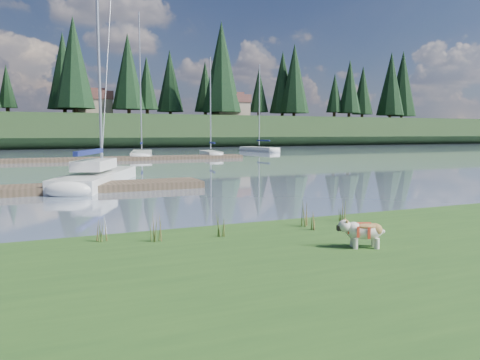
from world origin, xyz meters
name	(u,v)px	position (x,y,z in m)	size (l,w,h in m)	color
ground	(73,161)	(0.00, 30.00, 0.00)	(200.00, 200.00, 0.00)	gray
bank	(267,309)	(0.00, -6.00, 0.17)	(60.00, 9.00, 0.35)	#294E1B
ridge	(54,132)	(0.00, 73.00, 2.50)	(200.00, 20.00, 5.00)	black
bulldog	(364,230)	(2.71, -4.45, 0.67)	(0.86, 0.56, 0.50)	silver
sailboat_main	(102,174)	(0.18, 12.06, 0.42)	(5.21, 9.29, 13.32)	silver
dock_near	(0,191)	(-4.00, 9.00, 0.15)	(16.00, 2.00, 0.30)	#4C3D2C
dock_far	(98,159)	(2.00, 30.00, 0.15)	(26.00, 2.20, 0.30)	#4C3D2C
sailboat_bg_3	(142,154)	(6.86, 35.27, 0.32)	(3.92, 9.75, 13.88)	silver
sailboat_bg_4	(210,153)	(13.20, 33.08, 0.33)	(2.30, 6.68, 9.83)	silver
sailboat_bg_5	(256,149)	(22.97, 42.84, 0.32)	(2.68, 7.77, 10.94)	silver
weed_0	(156,227)	(-0.59, -2.49, 0.62)	(0.17, 0.14, 0.63)	#475B23
weed_1	(222,226)	(0.69, -2.66, 0.58)	(0.17, 0.14, 0.54)	#475B23
weed_2	(303,215)	(2.71, -2.39, 0.61)	(0.17, 0.14, 0.61)	#475B23
weed_3	(100,230)	(-1.58, -2.09, 0.58)	(0.17, 0.14, 0.54)	#475B23
weed_4	(314,222)	(2.70, -2.83, 0.53)	(0.17, 0.14, 0.42)	#475B23
weed_5	(343,211)	(3.91, -2.17, 0.58)	(0.17, 0.14, 0.55)	#475B23
mud_lip	(174,243)	(0.00, -1.60, 0.07)	(60.00, 0.50, 0.14)	#33281C
conifer_4	(74,62)	(3.00, 66.00, 13.09)	(6.16, 6.16, 15.10)	#382619
conifer_5	(147,83)	(15.00, 70.00, 10.83)	(3.96, 3.96, 10.35)	#382619
conifer_6	(221,67)	(28.00, 68.00, 13.99)	(7.04, 7.04, 17.00)	#382619
conifer_7	(283,82)	(42.00, 71.00, 12.19)	(5.28, 5.28, 13.20)	#382619
conifer_8	(350,87)	(55.00, 67.00, 11.51)	(4.62, 4.62, 11.77)	#382619
conifer_9	(391,84)	(68.00, 70.00, 12.87)	(5.94, 5.94, 14.62)	#382619
house_1	(92,103)	(6.00, 71.00, 7.31)	(6.30, 5.30, 4.65)	gray
house_2	(230,105)	(30.00, 69.00, 7.31)	(6.30, 5.30, 4.65)	gray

